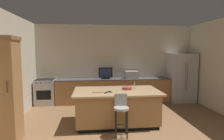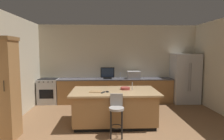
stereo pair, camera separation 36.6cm
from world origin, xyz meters
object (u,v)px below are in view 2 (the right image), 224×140
Objects in this scene: kitchen_island at (114,107)px; range_oven at (49,91)px; tv_remote at (103,92)px; refrigerator at (185,78)px; tv_monitor at (107,74)px; cabinet_tower at (3,87)px; fruit_bowl at (125,88)px; cutting_board at (95,91)px; cell_phone at (107,92)px; microwave at (134,75)px; bar_stool_center at (116,112)px.

kitchen_island is 2.41× the size of range_oven.
tv_remote is at bearing -49.73° from range_oven.
refrigerator is (2.76, 2.04, 0.45)m from kitchen_island.
cabinet_tower is at bearing -129.32° from tv_monitor.
cutting_board is (-0.79, -0.25, -0.02)m from fruit_bowl.
fruit_bowl reaches higher than tv_remote.
cell_phone is at bearing -5.57° from cutting_board.
cell_phone is at bearing -114.24° from microwave.
tv_monitor is at bearing 96.69° from bar_stool_center.
tv_monitor is at bearing 102.63° from fruit_bowl.
bar_stool_center is (2.46, 0.00, -0.59)m from cabinet_tower.
tv_monitor is 2.99× the size of tv_remote.
kitchen_island is 1.22× the size of refrigerator.
cabinet_tower is 2.53m from bar_stool_center.
kitchen_island is 2.36m from microwave.
cutting_board is at bearing -120.54° from microwave.
tv_remote is at bearing 125.40° from bar_stool_center.
cutting_board is at bearing 132.74° from bar_stool_center.
cutting_board is (1.82, -2.26, 0.45)m from range_oven.
refrigerator is 3.94m from bar_stool_center.
bar_stool_center is 5.64× the size of tv_remote.
kitchen_island is 14.88× the size of cell_phone.
microwave is at bearing 74.85° from fruit_bowl.
cell_phone is 0.14m from tv_remote.
tv_monitor is (2.31, 2.82, -0.06)m from cabinet_tower.
fruit_bowl is (0.29, 0.87, 0.36)m from bar_stool_center.
refrigerator is 1.97× the size of range_oven.
microwave is at bearing 41.12° from cabinet_tower.
microwave reaches higher than range_oven.
fruit_bowl is at bearing 21.46° from kitchen_island.
range_oven is at bearing 157.31° from tv_remote.
kitchen_island is 3.46m from refrigerator.
microwave is 2.63m from cutting_board.
cabinet_tower is 7.74× the size of cutting_board.
microwave is 2.51m from cell_phone.
bar_stool_center is at bearing -51.03° from cutting_board.
bar_stool_center is at bearing -134.67° from refrigerator.
bar_stool_center is at bearing -106.24° from microwave.
tv_monitor is 2.35m from tv_remote.
cabinet_tower is 2.89m from fruit_bowl.
refrigerator reaches higher than microwave.
tv_monitor reaches higher than fruit_bowl.
tv_remote is at bearing -93.80° from tv_monitor.
range_oven is at bearing 127.10° from cell_phone.
tv_remote reaches higher than cell_phone.
cell_phone reaches higher than kitchen_island.
cabinet_tower reaches higher than refrigerator.
bar_stool_center reaches higher than cutting_board.
tv_monitor is at bearing -1.34° from range_oven.
tv_monitor reaches higher than bar_stool_center.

